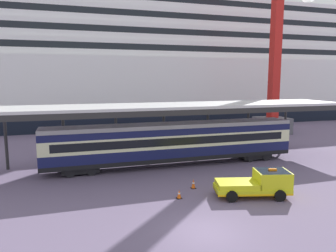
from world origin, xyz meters
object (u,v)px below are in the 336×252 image
object	(u,v)px
service_truck	(259,183)
train_carriage	(173,142)
traffic_cone_near	(179,194)
cruise_ship	(109,66)
traffic_cone_mid	(193,184)

from	to	relation	value
service_truck	train_carriage	bearing A→B (deg)	108.06
train_carriage	traffic_cone_near	world-z (taller)	train_carriage
cruise_ship	traffic_cone_near	xyz separation A→B (m)	(-1.16, -45.74, -10.46)
service_truck	traffic_cone_near	xyz separation A→B (m)	(-5.55, 1.31, -0.68)
traffic_cone_near	traffic_cone_mid	distance (m)	2.40
cruise_ship	service_truck	size ratio (longest dim) A/B	30.51
cruise_ship	service_truck	xyz separation A→B (m)	(4.39, -47.05, -9.79)
service_truck	traffic_cone_mid	bearing A→B (deg)	142.17
train_carriage	traffic_cone_near	bearing A→B (deg)	-105.68
traffic_cone_near	cruise_ship	bearing A→B (deg)	88.55
train_carriage	traffic_cone_mid	world-z (taller)	train_carriage
cruise_ship	service_truck	distance (m)	48.25
cruise_ship	train_carriage	xyz separation A→B (m)	(1.21, -37.30, -8.46)
traffic_cone_near	traffic_cone_mid	size ratio (longest dim) A/B	0.86
train_carriage	traffic_cone_mid	bearing A→B (deg)	-95.34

